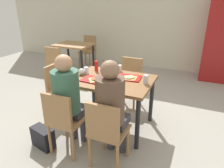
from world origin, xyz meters
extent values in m
cube|color=#9E998E|center=(0.00, 0.00, -0.01)|extent=(10.00, 10.00, 0.02)
cube|color=beige|center=(0.00, 3.20, 1.40)|extent=(10.00, 0.10, 2.80)
cube|color=brown|center=(0.00, 0.00, 0.75)|extent=(1.14, 0.85, 0.04)
cylinder|color=black|center=(-0.51, -0.36, 0.37)|extent=(0.06, 0.06, 0.73)
cylinder|color=black|center=(0.51, -0.36, 0.37)|extent=(0.06, 0.06, 0.73)
cylinder|color=black|center=(-0.51, 0.36, 0.37)|extent=(0.06, 0.06, 0.73)
cylinder|color=black|center=(0.51, 0.36, 0.37)|extent=(0.06, 0.06, 0.73)
cube|color=#9E7247|center=(-0.29, -0.72, 0.44)|extent=(0.40, 0.40, 0.03)
cube|color=#9E7247|center=(-0.29, -0.90, 0.66)|extent=(0.38, 0.04, 0.40)
cylinder|color=#9E7247|center=(-0.46, -0.55, 0.21)|extent=(0.04, 0.04, 0.43)
cylinder|color=#9E7247|center=(-0.12, -0.55, 0.21)|extent=(0.04, 0.04, 0.43)
cylinder|color=#9E7247|center=(-0.46, -0.89, 0.21)|extent=(0.04, 0.04, 0.43)
cylinder|color=#9E7247|center=(-0.12, -0.89, 0.21)|extent=(0.04, 0.04, 0.43)
cube|color=#9E7247|center=(0.29, -0.72, 0.44)|extent=(0.40, 0.40, 0.03)
cube|color=#9E7247|center=(0.29, -0.90, 0.66)|extent=(0.38, 0.04, 0.40)
cylinder|color=#9E7247|center=(0.12, -0.55, 0.21)|extent=(0.04, 0.04, 0.43)
cylinder|color=#9E7247|center=(0.46, -0.55, 0.21)|extent=(0.04, 0.04, 0.43)
cylinder|color=#9E7247|center=(0.12, -0.89, 0.21)|extent=(0.04, 0.04, 0.43)
cylinder|color=#9E7247|center=(0.46, -0.89, 0.21)|extent=(0.04, 0.04, 0.43)
cube|color=#9E7247|center=(0.00, 0.72, 0.44)|extent=(0.40, 0.40, 0.03)
cube|color=#9E7247|center=(0.00, 0.90, 0.66)|extent=(0.38, 0.04, 0.40)
cylinder|color=#9E7247|center=(0.17, 0.55, 0.21)|extent=(0.04, 0.04, 0.43)
cylinder|color=#9E7247|center=(-0.17, 0.55, 0.21)|extent=(0.04, 0.04, 0.43)
cylinder|color=#9E7247|center=(0.17, 0.89, 0.21)|extent=(0.04, 0.04, 0.43)
cylinder|color=#9E7247|center=(-0.17, 0.89, 0.21)|extent=(0.04, 0.04, 0.43)
cube|color=#9E7247|center=(-0.87, 0.00, 0.44)|extent=(0.40, 0.40, 0.03)
cube|color=#9E7247|center=(-1.05, 0.00, 0.66)|extent=(0.04, 0.38, 0.40)
cylinder|color=#9E7247|center=(-0.70, 0.17, 0.21)|extent=(0.04, 0.04, 0.43)
cylinder|color=#9E7247|center=(-0.70, -0.17, 0.21)|extent=(0.04, 0.04, 0.43)
cylinder|color=#9E7247|center=(-1.04, 0.17, 0.21)|extent=(0.04, 0.04, 0.43)
cylinder|color=#9E7247|center=(-1.04, -0.17, 0.21)|extent=(0.04, 0.04, 0.43)
cylinder|color=#383842|center=(-0.37, -0.49, 0.23)|extent=(0.10, 0.10, 0.46)
cylinder|color=#383842|center=(-0.21, -0.49, 0.23)|extent=(0.10, 0.10, 0.46)
cube|color=#383842|center=(-0.29, -0.59, 0.51)|extent=(0.32, 0.28, 0.10)
cylinder|color=#386651|center=(-0.29, -0.70, 0.82)|extent=(0.32, 0.32, 0.52)
sphere|color=tan|center=(-0.29, -0.70, 1.17)|extent=(0.20, 0.20, 0.20)
cylinder|color=#383842|center=(0.21, -0.49, 0.23)|extent=(0.10, 0.10, 0.46)
cylinder|color=#383842|center=(0.37, -0.49, 0.23)|extent=(0.10, 0.10, 0.46)
cube|color=#383842|center=(0.29, -0.59, 0.51)|extent=(0.32, 0.28, 0.10)
cylinder|color=brown|center=(0.29, -0.70, 0.82)|extent=(0.32, 0.32, 0.52)
sphere|color=#8C664C|center=(0.29, -0.70, 1.17)|extent=(0.20, 0.20, 0.20)
cube|color=#B21414|center=(-0.20, -0.15, 0.78)|extent=(0.37, 0.28, 0.02)
cube|color=#B21414|center=(0.20, 0.13, 0.78)|extent=(0.39, 0.30, 0.02)
cylinder|color=white|center=(-0.17, 0.23, 0.78)|extent=(0.22, 0.22, 0.01)
cylinder|color=white|center=(0.17, -0.23, 0.78)|extent=(0.22, 0.22, 0.01)
pyramid|color=#DBAD60|center=(-0.19, -0.14, 0.80)|extent=(0.16, 0.22, 0.01)
ellipsoid|color=#B74723|center=(-0.19, -0.14, 0.81)|extent=(0.11, 0.15, 0.01)
pyramid|color=#C68C47|center=(0.23, 0.10, 0.80)|extent=(0.27, 0.28, 0.01)
ellipsoid|color=#D8C67F|center=(0.23, 0.10, 0.81)|extent=(0.19, 0.19, 0.01)
pyramid|color=#DBAD60|center=(-0.15, 0.25, 0.79)|extent=(0.14, 0.24, 0.01)
ellipsoid|color=#4C7233|center=(-0.15, 0.25, 0.80)|extent=(0.10, 0.17, 0.01)
pyramid|color=#C68C47|center=(0.16, -0.21, 0.79)|extent=(0.24, 0.27, 0.01)
ellipsoid|color=#D8C67F|center=(0.16, -0.21, 0.80)|extent=(0.17, 0.19, 0.01)
cylinder|color=white|center=(-0.03, 0.36, 0.82)|extent=(0.07, 0.07, 0.10)
cylinder|color=white|center=(0.03, -0.36, 0.82)|extent=(0.07, 0.07, 0.10)
cylinder|color=white|center=(-0.46, 0.06, 0.82)|extent=(0.07, 0.07, 0.10)
cylinder|color=#B7BCC6|center=(0.48, 0.02, 0.84)|extent=(0.07, 0.07, 0.12)
cylinder|color=red|center=(-0.37, 0.23, 0.85)|extent=(0.06, 0.06, 0.16)
sphere|color=silver|center=(-0.48, -0.02, 0.82)|extent=(0.10, 0.10, 0.10)
cube|color=black|center=(-0.64, -0.82, 0.14)|extent=(0.35, 0.23, 0.28)
cube|color=maroon|center=(1.48, 2.85, 0.95)|extent=(0.70, 0.60, 1.90)
cube|color=#9E7247|center=(-1.85, 1.82, 0.75)|extent=(0.90, 0.70, 0.04)
cylinder|color=black|center=(-2.24, 1.53, 0.37)|extent=(0.06, 0.06, 0.73)
cylinder|color=black|center=(-1.46, 1.53, 0.37)|extent=(0.06, 0.06, 0.73)
cylinder|color=black|center=(-2.24, 2.11, 0.37)|extent=(0.06, 0.06, 0.73)
cylinder|color=black|center=(-1.46, 2.11, 0.37)|extent=(0.06, 0.06, 0.73)
cube|color=#9E7247|center=(-1.85, 1.17, 0.44)|extent=(0.40, 0.40, 0.03)
cube|color=#9E7247|center=(-1.85, 0.99, 0.66)|extent=(0.38, 0.04, 0.40)
cylinder|color=#9E7247|center=(-2.02, 1.34, 0.21)|extent=(0.04, 0.04, 0.43)
cylinder|color=#9E7247|center=(-1.68, 1.34, 0.21)|extent=(0.04, 0.04, 0.43)
cylinder|color=#9E7247|center=(-2.02, 1.00, 0.21)|extent=(0.04, 0.04, 0.43)
cylinder|color=#9E7247|center=(-1.68, 1.00, 0.21)|extent=(0.04, 0.04, 0.43)
cube|color=#9E7247|center=(-1.85, 2.47, 0.44)|extent=(0.40, 0.40, 0.03)
cube|color=#9E7247|center=(-1.85, 2.65, 0.66)|extent=(0.38, 0.04, 0.40)
cylinder|color=#9E7247|center=(-1.68, 2.30, 0.21)|extent=(0.04, 0.04, 0.43)
cylinder|color=#9E7247|center=(-2.02, 2.30, 0.21)|extent=(0.04, 0.04, 0.43)
cylinder|color=#9E7247|center=(-1.68, 2.64, 0.21)|extent=(0.04, 0.04, 0.43)
cylinder|color=#9E7247|center=(-2.02, 2.64, 0.21)|extent=(0.04, 0.04, 0.43)
camera|label=1|loc=(1.11, -2.53, 1.85)|focal=33.36mm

